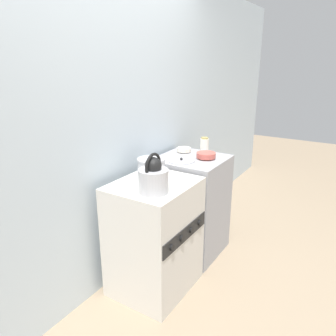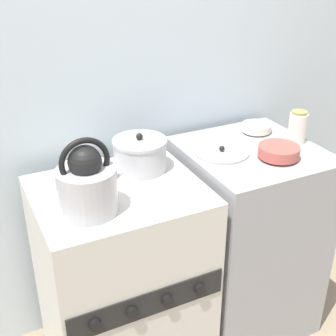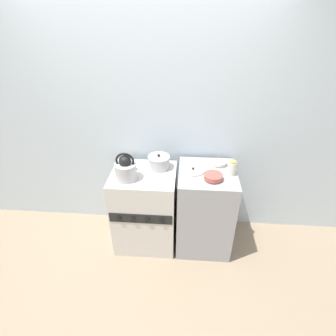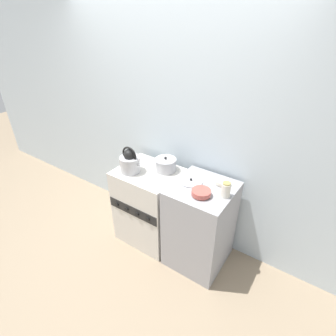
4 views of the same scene
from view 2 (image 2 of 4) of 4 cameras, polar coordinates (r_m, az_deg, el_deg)
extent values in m
cube|color=silver|center=(2.00, -10.55, 11.03)|extent=(7.00, 0.06, 2.50)
cube|color=beige|center=(2.05, -5.50, -13.64)|extent=(0.64, 0.55, 0.90)
cube|color=black|center=(1.79, -2.32, -16.26)|extent=(0.62, 0.01, 0.11)
cylinder|color=black|center=(1.73, -8.84, -18.41)|extent=(0.04, 0.02, 0.04)
cylinder|color=black|center=(1.76, -4.37, -17.15)|extent=(0.04, 0.02, 0.04)
cylinder|color=black|center=(1.80, -0.04, -15.81)|extent=(0.04, 0.02, 0.04)
cylinder|color=black|center=(1.85, 3.94, -14.50)|extent=(0.04, 0.02, 0.04)
cube|color=#99999E|center=(2.30, 9.39, -8.39)|extent=(0.57, 0.59, 0.94)
cylinder|color=#B2B2B7|center=(1.63, -9.81, -2.74)|extent=(0.21, 0.21, 0.17)
sphere|color=black|center=(1.58, -10.12, 0.76)|extent=(0.12, 0.12, 0.12)
torus|color=black|center=(1.58, -10.11, 0.71)|extent=(0.18, 0.02, 0.18)
cone|color=#B2B2B7|center=(1.65, -6.58, -1.26)|extent=(0.10, 0.05, 0.08)
cylinder|color=#B2B2B7|center=(1.91, -3.44, 1.46)|extent=(0.22, 0.22, 0.12)
cylinder|color=#B2B2B7|center=(1.89, -3.49, 3.27)|extent=(0.22, 0.22, 0.01)
sphere|color=black|center=(1.88, -3.51, 3.86)|extent=(0.03, 0.03, 0.03)
cylinder|color=#B75147|center=(2.00, 13.28, 1.29)|extent=(0.08, 0.08, 0.01)
cylinder|color=#B75147|center=(1.99, 13.36, 2.01)|extent=(0.17, 0.17, 0.05)
cylinder|color=beige|center=(2.25, 10.69, 4.41)|extent=(0.06, 0.06, 0.01)
cylinder|color=beige|center=(2.24, 10.73, 4.90)|extent=(0.14, 0.14, 0.03)
cylinder|color=silver|center=(2.16, 15.51, 4.74)|extent=(0.08, 0.08, 0.13)
cylinder|color=#998C4C|center=(2.14, 15.75, 6.53)|extent=(0.07, 0.07, 0.01)
cylinder|color=#B2B2B7|center=(2.01, 6.56, 1.93)|extent=(0.23, 0.23, 0.01)
sphere|color=black|center=(2.00, 6.59, 2.37)|extent=(0.02, 0.02, 0.02)
camera|label=1|loc=(1.37, -106.36, -8.69)|focal=35.00mm
camera|label=3|loc=(1.25, 110.38, 17.81)|focal=28.00mm
camera|label=4|loc=(2.08, 81.99, 21.06)|focal=28.00mm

